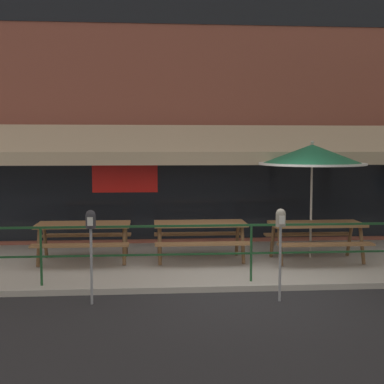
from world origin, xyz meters
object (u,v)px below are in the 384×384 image
parking_meter_near (91,228)px  parking_meter_far (281,227)px  picnic_table_left (84,231)px  patio_umbrella_right (312,155)px  picnic_table_centre (200,230)px  picnic_table_right (316,231)px

parking_meter_near → parking_meter_far: (2.84, -0.06, 0.00)m
picnic_table_left → patio_umbrella_right: size_ratio=0.76×
parking_meter_near → parking_meter_far: bearing=-1.2°
picnic_table_centre → parking_meter_far: 2.76m
picnic_table_centre → parking_meter_near: bearing=-126.9°
picnic_table_left → patio_umbrella_right: 4.79m
parking_meter_near → picnic_table_left: bearing=99.4°
picnic_table_centre → picnic_table_left: bearing=179.1°
picnic_table_centre → patio_umbrella_right: (2.28, 0.13, 1.47)m
parking_meter_far → patio_umbrella_right: bearing=64.1°
picnic_table_right → parking_meter_far: bearing=-119.3°
picnic_table_left → parking_meter_far: bearing=-38.3°
picnic_table_left → picnic_table_centre: size_ratio=1.00×
picnic_table_left → picnic_table_centre: (2.28, -0.04, 0.00)m
picnic_table_centre → parking_meter_near: size_ratio=1.27×
picnic_table_centre → patio_umbrella_right: 2.72m
parking_meter_near → parking_meter_far: size_ratio=1.00×
picnic_table_right → patio_umbrella_right: bearing=90.0°
picnic_table_centre → patio_umbrella_right: patio_umbrella_right is taller
picnic_table_centre → parking_meter_far: bearing=-68.9°
picnic_table_left → picnic_table_centre: 2.28m
picnic_table_centre → parking_meter_near: parking_meter_near is taller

